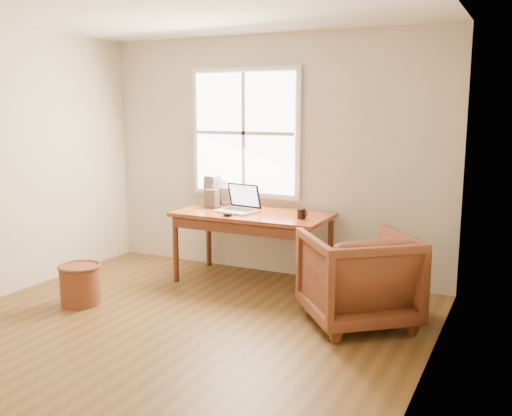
{
  "coord_description": "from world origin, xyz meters",
  "views": [
    {
      "loc": [
        2.59,
        -3.41,
        1.84
      ],
      "look_at": [
        0.11,
        1.65,
        0.83
      ],
      "focal_mm": 40.0,
      "sensor_mm": 36.0,
      "label": 1
    }
  ],
  "objects_px": {
    "wicker_stool": "(80,285)",
    "armchair": "(358,278)",
    "desk": "(253,215)",
    "coffee_mug": "(301,214)",
    "laptop": "(236,198)",
    "cd_stack_a": "(219,192)"
  },
  "relations": [
    {
      "from": "wicker_stool",
      "to": "armchair",
      "type": "bearing_deg",
      "value": 15.58
    },
    {
      "from": "desk",
      "to": "armchair",
      "type": "bearing_deg",
      "value": -25.89
    },
    {
      "from": "coffee_mug",
      "to": "desk",
      "type": "bearing_deg",
      "value": 177.13
    },
    {
      "from": "armchair",
      "to": "wicker_stool",
      "type": "height_order",
      "value": "armchair"
    },
    {
      "from": "wicker_stool",
      "to": "coffee_mug",
      "type": "bearing_deg",
      "value": 35.91
    },
    {
      "from": "desk",
      "to": "coffee_mug",
      "type": "distance_m",
      "value": 0.58
    },
    {
      "from": "desk",
      "to": "coffee_mug",
      "type": "relative_size",
      "value": 16.4
    },
    {
      "from": "desk",
      "to": "coffee_mug",
      "type": "bearing_deg",
      "value": -7.89
    },
    {
      "from": "laptop",
      "to": "cd_stack_a",
      "type": "xyz_separation_m",
      "value": [
        -0.41,
        0.35,
        -0.01
      ]
    },
    {
      "from": "desk",
      "to": "wicker_stool",
      "type": "height_order",
      "value": "desk"
    },
    {
      "from": "coffee_mug",
      "to": "cd_stack_a",
      "type": "relative_size",
      "value": 0.35
    },
    {
      "from": "cd_stack_a",
      "to": "armchair",
      "type": "bearing_deg",
      "value": -26.29
    },
    {
      "from": "desk",
      "to": "wicker_stool",
      "type": "bearing_deg",
      "value": -130.93
    },
    {
      "from": "coffee_mug",
      "to": "laptop",
      "type": "bearing_deg",
      "value": -176.94
    },
    {
      "from": "wicker_stool",
      "to": "cd_stack_a",
      "type": "bearing_deg",
      "value": 70.44
    },
    {
      "from": "desk",
      "to": "cd_stack_a",
      "type": "relative_size",
      "value": 5.74
    },
    {
      "from": "armchair",
      "to": "cd_stack_a",
      "type": "relative_size",
      "value": 3.17
    },
    {
      "from": "wicker_stool",
      "to": "laptop",
      "type": "bearing_deg",
      "value": 52.18
    },
    {
      "from": "armchair",
      "to": "laptop",
      "type": "distance_m",
      "value": 1.67
    },
    {
      "from": "armchair",
      "to": "cd_stack_a",
      "type": "xyz_separation_m",
      "value": [
        -1.89,
        0.93,
        0.49
      ]
    },
    {
      "from": "wicker_stool",
      "to": "cd_stack_a",
      "type": "distance_m",
      "value": 1.86
    },
    {
      "from": "armchair",
      "to": "coffee_mug",
      "type": "relative_size",
      "value": 9.05
    }
  ]
}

